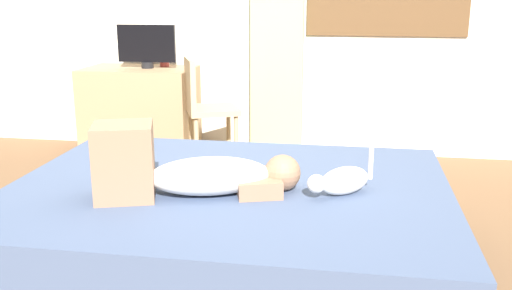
# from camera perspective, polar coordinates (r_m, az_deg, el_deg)

# --- Properties ---
(ground_plane) EXTENTS (16.00, 16.00, 0.00)m
(ground_plane) POSITION_cam_1_polar(r_m,az_deg,el_deg) (2.93, -4.40, -12.70)
(ground_plane) COLOR brown
(bed) EXTENTS (2.17, 1.68, 0.45)m
(bed) POSITION_cam_1_polar(r_m,az_deg,el_deg) (2.89, -2.64, -8.19)
(bed) COLOR #38383D
(bed) RESTS_ON ground
(person_lying) EXTENTS (0.93, 0.50, 0.34)m
(person_lying) POSITION_cam_1_polar(r_m,az_deg,el_deg) (2.65, -6.70, -2.53)
(person_lying) COLOR silver
(person_lying) RESTS_ON bed
(cat) EXTENTS (0.30, 0.26, 0.21)m
(cat) POSITION_cam_1_polar(r_m,az_deg,el_deg) (2.67, 8.39, -3.50)
(cat) COLOR silver
(cat) RESTS_ON bed
(desk) EXTENTS (0.90, 0.56, 0.74)m
(desk) POSITION_cam_1_polar(r_m,az_deg,el_deg) (4.96, -11.27, 3.21)
(desk) COLOR #997A56
(desk) RESTS_ON ground
(tv_monitor) EXTENTS (0.48, 0.10, 0.35)m
(tv_monitor) POSITION_cam_1_polar(r_m,az_deg,el_deg) (4.85, -10.72, 9.58)
(tv_monitor) COLOR black
(tv_monitor) RESTS_ON desk
(cup) EXTENTS (0.08, 0.08, 0.08)m
(cup) POSITION_cam_1_polar(r_m,az_deg,el_deg) (4.93, -9.00, 8.11)
(cup) COLOR #B23D38
(cup) RESTS_ON desk
(chair_by_desk) EXTENTS (0.50, 0.50, 0.86)m
(chair_by_desk) POSITION_cam_1_polar(r_m,az_deg,el_deg) (4.49, -5.19, 4.02)
(chair_by_desk) COLOR tan
(chair_by_desk) RESTS_ON ground
(curtain_left) EXTENTS (0.44, 0.06, 2.51)m
(curtain_left) POSITION_cam_1_polar(r_m,az_deg,el_deg) (4.86, 2.10, 13.79)
(curtain_left) COLOR #ADCC75
(curtain_left) RESTS_ON ground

